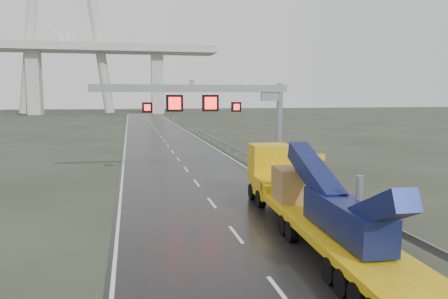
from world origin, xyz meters
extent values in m
plane|color=#2B2E20|center=(0.00, 0.00, 0.00)|extent=(400.00, 400.00, 0.00)
cube|color=black|center=(0.00, 40.00, 0.01)|extent=(11.00, 200.00, 0.02)
cube|color=#BBBBB6|center=(6.90, 18.00, 0.15)|extent=(1.20, 1.20, 0.30)
cylinder|color=gray|center=(6.90, 18.00, 3.60)|extent=(0.48, 0.48, 7.20)
cube|color=gray|center=(0.00, 18.00, 6.80)|extent=(14.80, 0.55, 0.55)
cube|color=gray|center=(6.10, 18.00, 6.30)|extent=(1.40, 0.35, 0.90)
cube|color=gray|center=(0.00, 18.00, 7.25)|extent=(0.35, 0.35, 0.35)
cube|color=black|center=(-1.30, 17.95, 5.70)|extent=(1.25, 0.25, 1.25)
cube|color=#FF0C0C|center=(-1.30, 17.81, 5.70)|extent=(0.90, 0.02, 0.90)
cube|color=black|center=(1.40, 17.95, 5.70)|extent=(1.25, 0.25, 1.25)
cube|color=#FF0C0C|center=(1.40, 17.81, 5.70)|extent=(0.90, 0.02, 0.90)
cube|color=black|center=(-3.30, 17.95, 5.40)|extent=(0.75, 0.25, 0.75)
cube|color=#FF0C0C|center=(-3.30, 17.81, 5.40)|extent=(0.54, 0.02, 0.54)
cube|color=black|center=(3.40, 17.95, 5.40)|extent=(0.75, 0.25, 0.75)
cube|color=#FF0C0C|center=(3.40, 17.81, 5.40)|extent=(0.54, 0.02, 0.54)
cube|color=#BBBBB6|center=(-35.00, 140.00, 10.50)|extent=(4.00, 6.00, 21.00)
cube|color=#BBBBB6|center=(5.00, 140.00, 10.50)|extent=(4.00, 6.00, 21.00)
cube|color=yellow|center=(3.15, 0.72, 0.95)|extent=(3.17, 12.76, 0.32)
cube|color=yellow|center=(3.49, 7.40, 1.31)|extent=(2.40, 1.20, 0.45)
cube|color=yellow|center=(3.57, 8.84, 1.08)|extent=(2.48, 2.83, 1.08)
cube|color=yellow|center=(3.65, 10.46, 2.17)|extent=(2.35, 1.92, 2.35)
cube|color=black|center=(3.70, 11.39, 2.44)|extent=(2.08, 0.15, 1.08)
cube|color=#0F1F49|center=(3.10, -0.18, 1.81)|extent=(1.54, 5.48, 1.27)
cube|color=#0F1F49|center=(3.27, 2.97, 2.89)|extent=(1.16, 5.02, 2.31)
cube|color=#0F1F49|center=(2.99, -2.44, 2.62)|extent=(1.00, 3.62, 2.18)
cylinder|color=gray|center=(3.65, -0.21, 2.62)|extent=(0.28, 0.28, 1.45)
cube|color=#A97A4C|center=(3.39, 5.41, 1.92)|extent=(2.09, 2.09, 1.63)
cylinder|color=black|center=(2.94, -3.34, 0.45)|extent=(2.66, 1.04, 0.90)
cylinder|color=black|center=(3.27, 2.97, 0.45)|extent=(2.66, 1.04, 0.90)
cylinder|color=black|center=(3.64, 10.28, 0.50)|extent=(2.49, 1.12, 0.99)
cylinder|color=gray|center=(6.57, 11.80, 1.27)|extent=(0.08, 0.08, 2.55)
cylinder|color=gray|center=(7.63, 11.80, 1.27)|extent=(0.08, 0.08, 2.55)
cube|color=yellow|center=(7.10, 11.80, 2.28)|extent=(1.42, 0.57, 0.42)
cube|color=brown|center=(7.10, 11.80, 1.75)|extent=(1.42, 0.57, 0.48)
cube|color=red|center=(7.53, 19.92, 0.52)|extent=(0.69, 0.55, 1.04)
camera|label=1|loc=(-4.54, -14.54, 6.26)|focal=35.00mm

